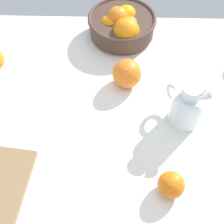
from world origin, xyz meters
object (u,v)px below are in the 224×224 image
fruit_bowl (121,25)px  loose_orange_3 (171,185)px  juice_pitcher (186,108)px  loose_orange_2 (127,74)px

fruit_bowl → loose_orange_3: fruit_bowl is taller
juice_pitcher → fruit_bowl: bearing=117.6°
loose_orange_3 → juice_pitcher: bearing=75.6°
loose_orange_3 → loose_orange_2: bearing=107.0°
fruit_bowl → loose_orange_3: size_ratio=3.45×
fruit_bowl → loose_orange_2: (1.89, -21.13, -0.39)cm
fruit_bowl → loose_orange_3: bearing=-77.5°
loose_orange_2 → loose_orange_3: (10.37, -33.99, -1.03)cm
fruit_bowl → loose_orange_2: bearing=-84.9°
juice_pitcher → loose_orange_2: bearing=141.1°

